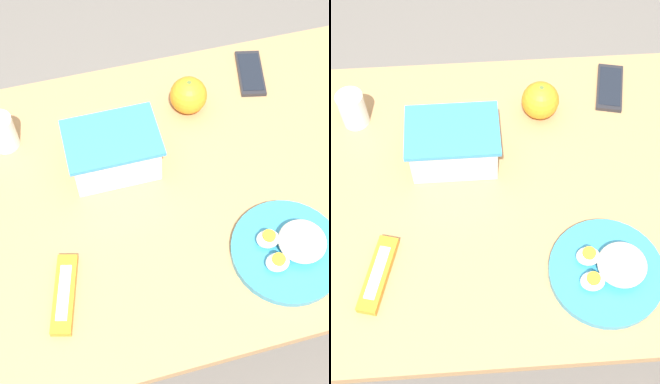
# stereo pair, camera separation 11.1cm
# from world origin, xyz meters

# --- Properties ---
(ground_plane) EXTENTS (10.00, 10.00, 0.00)m
(ground_plane) POSITION_xyz_m (0.00, 0.00, 0.00)
(ground_plane) COLOR #66605B
(table) EXTENTS (1.21, 0.75, 0.71)m
(table) POSITION_xyz_m (0.00, 0.00, 0.60)
(table) COLOR #AD7F51
(table) RESTS_ON ground_plane
(food_container) EXTENTS (0.20, 0.14, 0.11)m
(food_container) POSITION_xyz_m (-0.06, 0.09, 0.76)
(food_container) COLOR white
(food_container) RESTS_ON table
(orange_fruit) EXTENTS (0.09, 0.09, 0.09)m
(orange_fruit) POSITION_xyz_m (0.14, 0.20, 0.76)
(orange_fruit) COLOR orange
(orange_fruit) RESTS_ON table
(rice_plate) EXTENTS (0.22, 0.22, 0.06)m
(rice_plate) POSITION_xyz_m (0.23, -0.21, 0.73)
(rice_plate) COLOR teal
(rice_plate) RESTS_ON table
(candy_bar) EXTENTS (0.08, 0.16, 0.02)m
(candy_bar) POSITION_xyz_m (-0.22, -0.18, 0.72)
(candy_bar) COLOR orange
(candy_bar) RESTS_ON table
(cell_phone) EXTENTS (0.09, 0.15, 0.01)m
(cell_phone) POSITION_xyz_m (0.32, 0.27, 0.72)
(cell_phone) COLOR #232328
(cell_phone) RESTS_ON table
(drinking_glass) EXTENTS (0.06, 0.06, 0.09)m
(drinking_glass) POSITION_xyz_m (-0.29, 0.21, 0.76)
(drinking_glass) COLOR silver
(drinking_glass) RESTS_ON table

